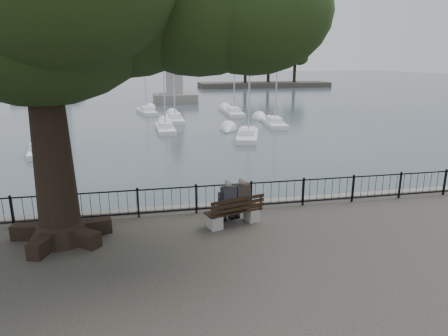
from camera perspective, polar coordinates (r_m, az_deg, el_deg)
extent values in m
cube|color=slate|center=(15.07, -0.38, -7.23)|extent=(200.00, 0.40, 1.20)
plane|color=#30404A|center=(113.87, -10.23, 11.91)|extent=(260.00, 260.00, 0.00)
cube|color=black|center=(14.10, 0.00, -2.43)|extent=(22.00, 0.04, 0.04)
cube|color=black|center=(14.37, 0.00, -5.58)|extent=(22.00, 0.04, 0.04)
cube|color=gray|center=(12.94, -1.32, -7.69)|extent=(0.49, 0.57, 0.44)
cube|color=gray|center=(13.56, 4.00, -6.61)|extent=(0.49, 0.57, 0.44)
cube|color=black|center=(13.14, 1.41, -6.09)|extent=(2.00, 1.05, 0.04)
cube|color=black|center=(12.79, 2.05, -5.17)|extent=(1.87, 0.58, 0.43)
cube|color=black|center=(12.99, 0.45, -5.73)|extent=(0.46, 0.42, 0.26)
cube|color=black|center=(12.76, 0.71, -4.19)|extent=(0.52, 0.38, 0.64)
sphere|color=tan|center=(12.65, 0.62, -2.21)|extent=(0.25, 0.25, 0.25)
ellipsoid|color=gray|center=(12.61, 0.68, -2.08)|extent=(0.26, 0.26, 0.22)
cube|color=black|center=(13.39, -0.18, -6.78)|extent=(0.46, 0.55, 0.48)
cube|color=black|center=(13.22, 2.40, -5.36)|extent=(0.46, 0.42, 0.26)
cube|color=black|center=(12.99, 2.68, -3.84)|extent=(0.52, 0.38, 0.64)
sphere|color=tan|center=(12.88, 2.61, -1.89)|extent=(0.25, 0.25, 0.25)
ellipsoid|color=gray|center=(12.85, 2.67, -1.77)|extent=(0.26, 0.26, 0.22)
cube|color=black|center=(13.61, 1.73, -6.41)|extent=(0.46, 0.55, 0.48)
cone|color=black|center=(13.18, -22.22, -8.16)|extent=(1.92, 1.92, 0.57)
cone|color=black|center=(12.34, -23.67, 5.25)|extent=(1.24, 1.24, 6.79)
ellipsoid|color=black|center=(12.27, -25.34, 19.95)|extent=(6.56, 6.56, 5.12)
ellipsoid|color=black|center=(12.23, -3.76, 22.37)|extent=(5.20, 5.20, 4.06)
ellipsoid|color=black|center=(12.05, 4.03, 21.39)|extent=(4.52, 4.52, 3.53)
cube|color=slate|center=(74.49, -23.57, 9.68)|extent=(9.99, 9.99, 1.40)
cone|color=gray|center=(74.57, -24.63, 19.17)|extent=(6.40, 6.40, 23.99)
cube|color=slate|center=(61.11, -7.05, 9.86)|extent=(6.29, 6.29, 1.40)
cube|color=gray|center=(60.92, -7.13, 12.29)|extent=(2.31, 2.72, 4.19)
cube|color=slate|center=(60.85, -7.20, 14.40)|extent=(2.72, 3.14, 0.30)
cube|color=gray|center=(61.16, -7.26, 15.23)|extent=(1.36, 2.31, 1.47)
cube|color=gray|center=(60.12, -7.20, 15.93)|extent=(1.57, 1.05, 1.68)
sphere|color=gray|center=(59.73, -7.21, 17.04)|extent=(1.78, 1.78, 1.78)
cube|color=white|center=(30.32, -24.88, 2.11)|extent=(2.08, 4.78, 0.51)
cube|color=white|center=(30.22, -24.99, 3.04)|extent=(1.26, 2.02, 0.39)
cylinder|color=silver|center=(29.47, -26.03, 10.95)|extent=(0.10, 0.10, 8.83)
cube|color=white|center=(36.58, -8.36, 5.42)|extent=(1.63, 5.38, 0.59)
cube|color=white|center=(36.50, -8.39, 6.19)|extent=(1.15, 2.20, 0.44)
cylinder|color=silver|center=(35.76, -8.73, 15.25)|extent=(0.12, 0.12, 11.90)
cube|color=white|center=(32.76, 3.38, 4.41)|extent=(3.23, 6.01, 0.64)
cube|color=white|center=(32.67, 3.39, 5.27)|extent=(1.82, 2.60, 0.48)
cylinder|color=silver|center=(31.87, 3.69, 14.13)|extent=(0.13, 0.13, 10.49)
cube|color=white|center=(39.50, 7.17, 6.19)|extent=(2.21, 5.88, 0.64)
cube|color=white|center=(39.42, 7.19, 6.91)|extent=(1.42, 2.45, 0.48)
cylinder|color=silver|center=(38.72, 7.59, 14.07)|extent=(0.13, 0.13, 10.25)
cube|color=white|center=(46.31, -24.56, 6.26)|extent=(3.36, 5.12, 0.56)
cube|color=white|center=(46.24, -24.63, 6.87)|extent=(1.78, 2.28, 0.42)
cylinder|color=silver|center=(45.63, -25.44, 13.28)|extent=(0.11, 0.11, 10.81)
cube|color=white|center=(42.20, -7.03, 6.77)|extent=(1.58, 5.61, 0.62)
cube|color=white|center=(42.13, -7.05, 7.44)|extent=(1.15, 2.29, 0.47)
cylinder|color=silver|center=(41.44, -7.23, 13.86)|extent=(0.12, 0.12, 9.84)
cube|color=white|center=(46.99, 1.36, 7.74)|extent=(1.99, 6.22, 0.68)
cube|color=white|center=(46.92, 1.36, 8.35)|extent=(1.37, 2.56, 0.51)
cylinder|color=silver|center=(46.25, 1.50, 15.03)|extent=(0.14, 0.14, 11.32)
cube|color=white|center=(48.96, -10.99, 7.78)|extent=(2.59, 5.51, 0.59)
cube|color=white|center=(48.90, -11.02, 8.36)|extent=(1.53, 2.35, 0.44)
cylinder|color=silver|center=(48.28, -11.37, 15.08)|extent=(0.12, 0.12, 11.86)
cube|color=#302D27|center=(94.96, 5.71, 11.74)|extent=(30.00, 8.00, 1.20)
cylinder|color=black|center=(91.57, 3.05, 13.23)|extent=(0.70, 0.70, 4.00)
ellipsoid|color=black|center=(91.52, 3.09, 15.73)|extent=(5.20, 5.20, 4.16)
cylinder|color=black|center=(95.14, 6.34, 13.24)|extent=(0.70, 0.70, 4.00)
ellipsoid|color=black|center=(95.09, 6.42, 15.65)|extent=(5.20, 5.20, 4.16)
cylinder|color=black|center=(96.18, 10.03, 13.12)|extent=(0.70, 0.70, 4.00)
ellipsoid|color=black|center=(96.13, 10.14, 15.50)|extent=(5.20, 5.20, 4.16)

